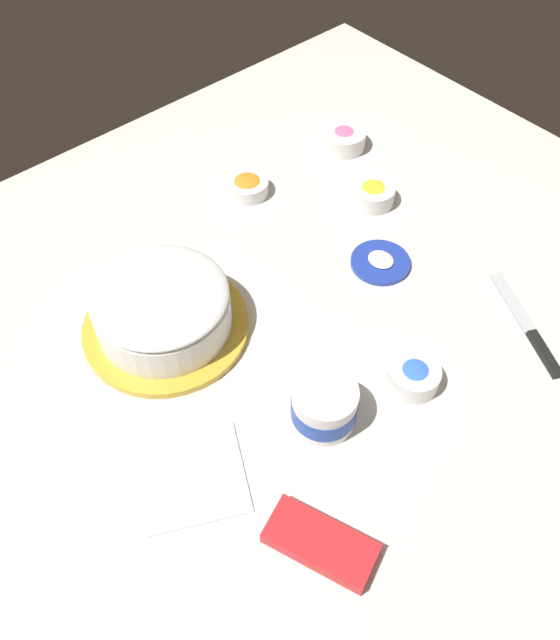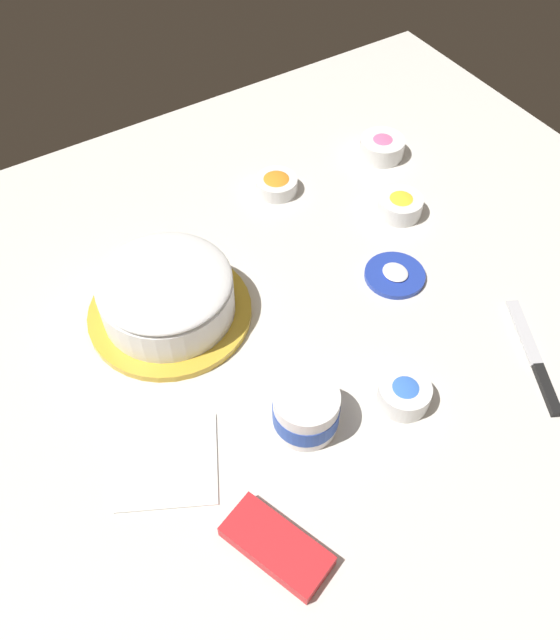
{
  "view_description": "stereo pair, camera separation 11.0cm",
  "coord_description": "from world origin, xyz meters",
  "px_view_note": "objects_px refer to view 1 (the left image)",
  "views": [
    {
      "loc": [
        0.44,
        -0.53,
        0.9
      ],
      "look_at": [
        -0.07,
        -0.08,
        0.04
      ],
      "focal_mm": 36.44,
      "sensor_mm": 36.0,
      "label": 1
    },
    {
      "loc": [
        0.51,
        -0.44,
        0.9
      ],
      "look_at": [
        -0.07,
        -0.08,
        0.04
      ],
      "focal_mm": 36.44,
      "sensor_mm": 36.0,
      "label": 2
    }
  ],
  "objects_px": {
    "frosting_tub_lid": "(380,262)",
    "candy_box_lower": "(321,543)",
    "sprinkle_bowl_pink": "(344,138)",
    "sprinkle_bowl_orange": "(247,186)",
    "spreading_knife": "(531,332)",
    "sprinkle_bowl_blue": "(414,376)",
    "sprinkle_bowl_yellow": "(373,193)",
    "frosted_cake": "(163,311)",
    "frosting_tub": "(324,405)",
    "paper_napkin": "(193,476)"
  },
  "relations": [
    {
      "from": "sprinkle_bowl_orange",
      "to": "sprinkle_bowl_blue",
      "type": "xyz_separation_m",
      "value": [
        0.54,
        -0.1,
        0.0
      ]
    },
    {
      "from": "sprinkle_bowl_yellow",
      "to": "frosting_tub_lid",
      "type": "bearing_deg",
      "value": -40.96
    },
    {
      "from": "frosting_tub",
      "to": "sprinkle_bowl_yellow",
      "type": "xyz_separation_m",
      "value": [
        -0.31,
        0.43,
        -0.02
      ]
    },
    {
      "from": "frosting_tub",
      "to": "candy_box_lower",
      "type": "bearing_deg",
      "value": -44.64
    },
    {
      "from": "frosting_tub",
      "to": "sprinkle_bowl_blue",
      "type": "height_order",
      "value": "frosting_tub"
    },
    {
      "from": "frosted_cake",
      "to": "sprinkle_bowl_orange",
      "type": "height_order",
      "value": "frosted_cake"
    },
    {
      "from": "sprinkle_bowl_yellow",
      "to": "candy_box_lower",
      "type": "xyz_separation_m",
      "value": [
        0.45,
        -0.57,
        -0.01
      ]
    },
    {
      "from": "frosted_cake",
      "to": "sprinkle_bowl_yellow",
      "type": "relative_size",
      "value": 3.22
    },
    {
      "from": "frosted_cake",
      "to": "frosting_tub_lid",
      "type": "bearing_deg",
      "value": 70.52
    },
    {
      "from": "spreading_knife",
      "to": "frosting_tub",
      "type": "bearing_deg",
      "value": -106.63
    },
    {
      "from": "sprinkle_bowl_pink",
      "to": "sprinkle_bowl_orange",
      "type": "distance_m",
      "value": 0.26
    },
    {
      "from": "candy_box_lower",
      "to": "frosted_cake",
      "type": "bearing_deg",
      "value": 151.97
    },
    {
      "from": "frosted_cake",
      "to": "paper_napkin",
      "type": "bearing_deg",
      "value": -26.98
    },
    {
      "from": "frosting_tub",
      "to": "spreading_knife",
      "type": "relative_size",
      "value": 0.47
    },
    {
      "from": "frosting_tub",
      "to": "paper_napkin",
      "type": "xyz_separation_m",
      "value": [
        -0.06,
        -0.21,
        -0.04
      ]
    },
    {
      "from": "candy_box_lower",
      "to": "sprinkle_bowl_orange",
      "type": "bearing_deg",
      "value": 127.7
    },
    {
      "from": "frosted_cake",
      "to": "sprinkle_bowl_pink",
      "type": "bearing_deg",
      "value": 105.45
    },
    {
      "from": "frosted_cake",
      "to": "sprinkle_bowl_yellow",
      "type": "bearing_deg",
      "value": 89.36
    },
    {
      "from": "sprinkle_bowl_yellow",
      "to": "frosted_cake",
      "type": "bearing_deg",
      "value": -90.64
    },
    {
      "from": "frosting_tub",
      "to": "paper_napkin",
      "type": "height_order",
      "value": "frosting_tub"
    },
    {
      "from": "frosted_cake",
      "to": "candy_box_lower",
      "type": "bearing_deg",
      "value": -7.47
    },
    {
      "from": "sprinkle_bowl_blue",
      "to": "paper_napkin",
      "type": "xyz_separation_m",
      "value": [
        -0.1,
        -0.37,
        -0.02
      ]
    },
    {
      "from": "sprinkle_bowl_pink",
      "to": "sprinkle_bowl_orange",
      "type": "height_order",
      "value": "sprinkle_bowl_pink"
    },
    {
      "from": "sprinkle_bowl_pink",
      "to": "spreading_knife",
      "type": "bearing_deg",
      "value": -11.98
    },
    {
      "from": "frosting_tub",
      "to": "spreading_knife",
      "type": "height_order",
      "value": "frosting_tub"
    },
    {
      "from": "sprinkle_bowl_pink",
      "to": "frosting_tub_lid",
      "type": "bearing_deg",
      "value": -33.41
    },
    {
      "from": "sprinkle_bowl_pink",
      "to": "sprinkle_bowl_blue",
      "type": "distance_m",
      "value": 0.63
    },
    {
      "from": "frosting_tub_lid",
      "to": "candy_box_lower",
      "type": "relative_size",
      "value": 0.74
    },
    {
      "from": "frosting_tub",
      "to": "frosting_tub_lid",
      "type": "height_order",
      "value": "frosting_tub"
    },
    {
      "from": "frosting_tub",
      "to": "sprinkle_bowl_yellow",
      "type": "relative_size",
      "value": 1.15
    },
    {
      "from": "sprinkle_bowl_blue",
      "to": "candy_box_lower",
      "type": "xyz_separation_m",
      "value": [
        0.1,
        -0.3,
        -0.01
      ]
    },
    {
      "from": "sprinkle_bowl_yellow",
      "to": "sprinkle_bowl_orange",
      "type": "bearing_deg",
      "value": -137.52
    },
    {
      "from": "sprinkle_bowl_yellow",
      "to": "candy_box_lower",
      "type": "bearing_deg",
      "value": -51.8
    },
    {
      "from": "frosting_tub",
      "to": "frosting_tub_lid",
      "type": "distance_m",
      "value": 0.36
    },
    {
      "from": "frosting_tub_lid",
      "to": "sprinkle_bowl_blue",
      "type": "relative_size",
      "value": 1.34
    },
    {
      "from": "frosted_cake",
      "to": "candy_box_lower",
      "type": "xyz_separation_m",
      "value": [
        0.46,
        -0.06,
        -0.04
      ]
    },
    {
      "from": "frosted_cake",
      "to": "sprinkle_bowl_pink",
      "type": "xyz_separation_m",
      "value": [
        -0.16,
        0.6,
        -0.03
      ]
    },
    {
      "from": "spreading_knife",
      "to": "sprinkle_bowl_orange",
      "type": "height_order",
      "value": "sprinkle_bowl_orange"
    },
    {
      "from": "sprinkle_bowl_yellow",
      "to": "paper_napkin",
      "type": "distance_m",
      "value": 0.69
    },
    {
      "from": "frosting_tub",
      "to": "sprinkle_bowl_orange",
      "type": "relative_size",
      "value": 1.18
    },
    {
      "from": "sprinkle_bowl_orange",
      "to": "candy_box_lower",
      "type": "bearing_deg",
      "value": -31.73
    },
    {
      "from": "candy_box_lower",
      "to": "paper_napkin",
      "type": "height_order",
      "value": "candy_box_lower"
    },
    {
      "from": "candy_box_lower",
      "to": "spreading_knife",
      "type": "bearing_deg",
      "value": 72.51
    },
    {
      "from": "spreading_knife",
      "to": "sprinkle_bowl_yellow",
      "type": "distance_m",
      "value": 0.42
    },
    {
      "from": "sprinkle_bowl_pink",
      "to": "paper_napkin",
      "type": "height_order",
      "value": "sprinkle_bowl_pink"
    },
    {
      "from": "frosted_cake",
      "to": "frosting_tub_lid",
      "type": "relative_size",
      "value": 2.56
    },
    {
      "from": "sprinkle_bowl_blue",
      "to": "spreading_knife",
      "type": "bearing_deg",
      "value": 73.78
    },
    {
      "from": "sprinkle_bowl_pink",
      "to": "sprinkle_bowl_orange",
      "type": "relative_size",
      "value": 1.11
    },
    {
      "from": "frosted_cake",
      "to": "spreading_knife",
      "type": "height_order",
      "value": "frosted_cake"
    },
    {
      "from": "frosted_cake",
      "to": "sprinkle_bowl_pink",
      "type": "relative_size",
      "value": 2.95
    }
  ]
}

